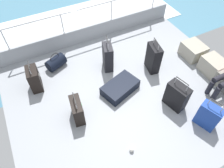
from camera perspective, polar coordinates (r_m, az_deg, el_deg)
name	(u,v)px	position (r m, az deg, el deg)	size (l,w,h in m)	color
ground_plane	(127,93)	(4.75, 4.27, -2.59)	(4.40, 5.20, 0.06)	gray
gunwale_port	(89,33)	(5.98, -6.30, 13.86)	(0.06, 5.20, 0.45)	gray
railing_port	(88,15)	(5.67, -6.80, 18.39)	(0.04, 4.20, 1.02)	silver
sea_wake	(74,24)	(7.42, -10.41, 16.02)	(12.00, 12.00, 0.01)	teal
cargo_crate_0	(193,50)	(5.83, 21.54, 8.64)	(0.60, 0.49, 0.37)	#9E9989
cargo_crate_1	(213,66)	(5.55, 26.18, 4.48)	(0.59, 0.43, 0.40)	#9E9989
suitcase_0	(153,58)	(5.06, 11.37, 7.08)	(0.46, 0.29, 0.86)	black
suitcase_1	(120,87)	(4.66, 2.27, -0.95)	(0.71, 0.93, 0.22)	black
suitcase_2	(176,96)	(4.47, 17.43, -3.19)	(0.50, 0.34, 0.80)	black
suitcase_3	(108,57)	(5.01, -1.18, 7.47)	(0.44, 0.31, 0.88)	black
suitcase_4	(208,116)	(4.43, 25.12, -8.05)	(0.46, 0.34, 0.76)	navy
suitcase_5	(34,79)	(4.91, -20.70, 1.33)	(0.43, 0.28, 0.71)	black
suitcase_6	(77,110)	(4.19, -9.62, -7.19)	(0.48, 0.27, 0.67)	black
duffel_bag	(56,62)	(5.34, -15.26, 5.83)	(0.46, 0.55, 0.43)	black
paper_cup	(132,149)	(4.00, 5.51, -17.50)	(0.08, 0.08, 0.10)	white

